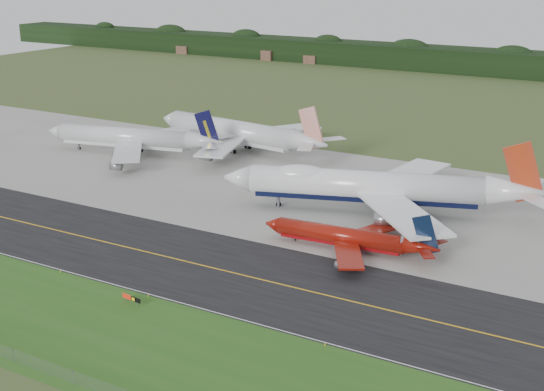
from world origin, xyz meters
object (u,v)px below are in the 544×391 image
(jet_red_737, at_px, (350,238))
(jet_navy_gold, at_px, (134,138))
(jet_star_tail, at_px, (240,133))
(taxiway_sign, at_px, (131,298))
(jet_ba_747, at_px, (377,187))

(jet_red_737, height_order, jet_navy_gold, jet_navy_gold)
(jet_star_tail, xyz_separation_m, taxiway_sign, (42.13, -100.03, -4.72))
(jet_ba_747, relative_size, jet_red_737, 1.94)
(jet_ba_747, distance_m, jet_navy_gold, 85.72)
(jet_ba_747, height_order, jet_navy_gold, jet_ba_747)
(jet_ba_747, height_order, taxiway_sign, jet_ba_747)
(taxiway_sign, bearing_deg, jet_navy_gold, 129.92)
(jet_red_737, distance_m, jet_star_tail, 86.84)
(jet_navy_gold, bearing_deg, jet_red_737, -23.55)
(jet_navy_gold, height_order, jet_star_tail, jet_star_tail)
(jet_navy_gold, height_order, taxiway_sign, jet_navy_gold)
(jet_navy_gold, relative_size, taxiway_sign, 13.41)
(jet_star_tail, bearing_deg, taxiway_sign, -67.16)
(jet_star_tail, height_order, taxiway_sign, jet_star_tail)
(jet_red_737, bearing_deg, taxiway_sign, -117.88)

